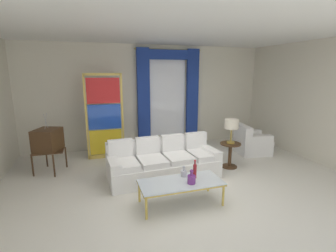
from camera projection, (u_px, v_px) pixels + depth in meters
name	position (u px, v px, depth m)	size (l,w,h in m)	color
ground_plane	(186.00, 187.00, 4.89)	(16.00, 16.00, 0.00)	silver
wall_rear	(149.00, 97.00, 7.42)	(8.00, 0.12, 3.00)	silver
wall_right	(313.00, 101.00, 6.20)	(0.12, 7.00, 3.00)	silver
ceiling_slab	(173.00, 32.00, 4.99)	(8.00, 7.60, 0.04)	white
curtained_window	(169.00, 89.00, 7.38)	(2.00, 0.17, 2.70)	white
couch_white_long	(163.00, 163.00, 5.34)	(2.38, 1.03, 0.86)	white
coffee_table	(181.00, 183.00, 4.18)	(1.41, 0.64, 0.41)	silver
bottle_blue_decanter	(184.00, 173.00, 4.37)	(0.11, 0.11, 0.20)	silver
bottle_crystal_tall	(195.00, 171.00, 4.29)	(0.06, 0.06, 0.34)	maroon
bottle_amber_squat	(191.00, 179.00, 4.09)	(0.14, 0.14, 0.25)	#753384
vintage_tv	(48.00, 141.00, 5.48)	(0.69, 0.73, 1.35)	#472D19
armchair_white	(251.00, 143.00, 6.88)	(0.94, 0.93, 0.80)	white
stained_glass_divider	(105.00, 118.00, 6.33)	(0.95, 0.05, 2.20)	gold
peacock_figurine	(120.00, 154.00, 6.15)	(0.44, 0.60, 0.50)	beige
round_side_table	(230.00, 153.00, 5.82)	(0.48, 0.48, 0.59)	#472D19
table_lamp_brass	(232.00, 125.00, 5.68)	(0.32, 0.32, 0.57)	#B29338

